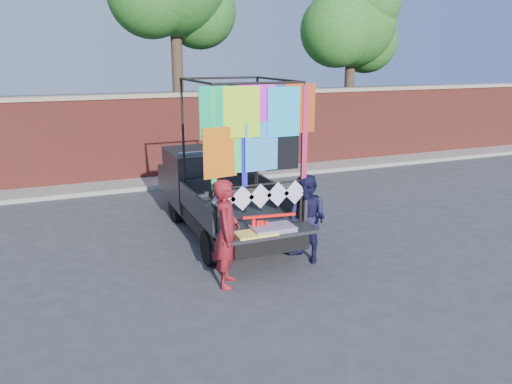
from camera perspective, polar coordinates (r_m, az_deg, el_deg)
name	(u,v)px	position (r m, az deg, el deg)	size (l,w,h in m)	color
ground	(237,262)	(9.34, -2.15, -8.00)	(90.00, 90.00, 0.00)	#38383A
brick_wall	(157,136)	(15.52, -11.22, 6.28)	(30.00, 0.45, 2.61)	maroon
curb	(164,182)	(15.10, -10.45, 1.16)	(30.00, 1.20, 0.12)	gray
tree_right	(354,25)	(19.28, 11.12, 18.23)	(4.20, 3.30, 6.62)	#38281C
pickup_truck	(215,189)	(11.08, -4.67, 0.30)	(2.08, 5.22, 3.28)	black
woman	(227,233)	(8.15, -3.36, -4.74)	(0.66, 0.43, 1.81)	maroon
man	(307,219)	(9.15, 5.86, -3.09)	(0.80, 0.62, 1.64)	#171638
streamer_bundle	(264,227)	(8.58, 0.92, -4.06)	(0.94, 0.18, 0.65)	#FF170D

